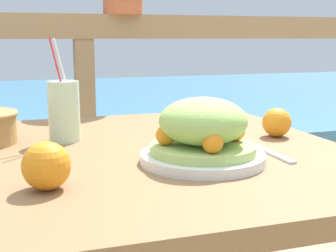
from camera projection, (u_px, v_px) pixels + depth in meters
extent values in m
cube|color=olive|center=(135.00, 158.00, 1.06)|extent=(0.96, 0.95, 0.04)
cube|color=olive|center=(224.00, 222.00, 1.65)|extent=(0.06, 0.06, 0.70)
cube|color=#937551|center=(83.00, 26.00, 1.74)|extent=(2.80, 0.08, 0.09)
cube|color=#937551|center=(87.00, 166.00, 1.84)|extent=(0.07, 0.07, 0.98)
cube|color=teal|center=(47.00, 123.00, 4.23)|extent=(12.00, 4.00, 0.44)
cylinder|color=silver|center=(203.00, 158.00, 0.95)|extent=(0.26, 0.26, 0.02)
cylinder|color=#A8C66B|center=(203.00, 149.00, 0.95)|extent=(0.22, 0.22, 0.02)
ellipsoid|color=#9EC660|center=(203.00, 121.00, 0.94)|extent=(0.18, 0.18, 0.10)
sphere|color=orange|center=(235.00, 132.00, 0.97)|extent=(0.04, 0.04, 0.04)
sphere|color=orange|center=(185.00, 128.00, 1.01)|extent=(0.04, 0.04, 0.04)
sphere|color=orange|center=(166.00, 135.00, 0.94)|extent=(0.04, 0.04, 0.04)
sphere|color=orange|center=(213.00, 143.00, 0.87)|extent=(0.04, 0.04, 0.04)
cylinder|color=beige|center=(64.00, 111.00, 1.14)|extent=(0.08, 0.08, 0.15)
cylinder|color=white|center=(66.00, 83.00, 1.12)|extent=(0.06, 0.04, 0.21)
cylinder|color=red|center=(61.00, 83.00, 1.11)|extent=(0.05, 0.03, 0.22)
cylinder|color=#B75B38|center=(123.00, 3.00, 1.77)|extent=(0.15, 0.15, 0.09)
cube|color=silver|center=(271.00, 153.00, 1.02)|extent=(0.02, 0.18, 0.00)
sphere|color=orange|center=(277.00, 123.00, 1.19)|extent=(0.07, 0.07, 0.07)
sphere|color=orange|center=(46.00, 166.00, 0.78)|extent=(0.08, 0.08, 0.08)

